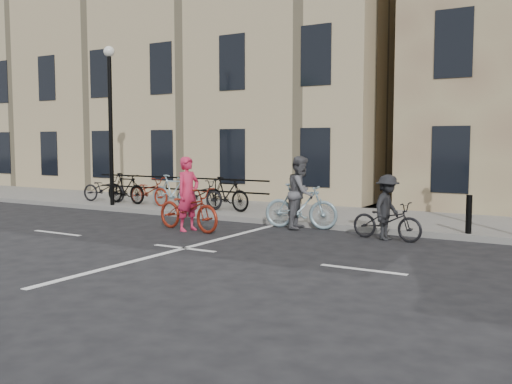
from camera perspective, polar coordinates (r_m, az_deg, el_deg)
The scene contains 9 objects.
ground at distance 12.33m, azimuth -7.17°, elevation -5.62°, with size 120.00×120.00×0.00m, color black.
sidewalk at distance 19.44m, azimuth -5.58°, elevation -1.49°, with size 46.00×4.00×0.15m, color slate.
building_west at distance 28.07m, azimuth -5.41°, elevation 10.88°, with size 20.00×10.00×10.00m, color tan.
lamp_post at distance 19.78m, azimuth -14.37°, elevation 8.39°, with size 0.36×0.36×5.28m.
bollard_east at distance 14.11m, azimuth 20.51°, elevation -2.09°, with size 0.14×0.14×0.90m, color black.
parked_bikes at distance 19.20m, azimuth -9.50°, elevation 0.10°, with size 7.25×1.23×1.05m.
cyclist_pink at distance 14.68m, azimuth -6.79°, elevation -1.32°, with size 2.23×1.11×1.90m.
cyclist_grey at distance 14.95m, azimuth 4.52°, elevation -0.75°, with size 2.04×1.04×1.91m.
cyclist_dark at distance 13.55m, azimuth 12.98°, elevation -2.19°, with size 1.77×1.05×1.52m.
Camera 1 is at (7.48, -9.54, 2.26)m, focal length 40.00 mm.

